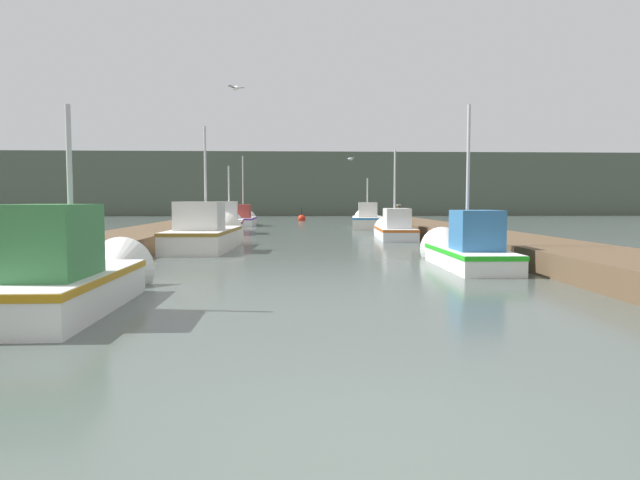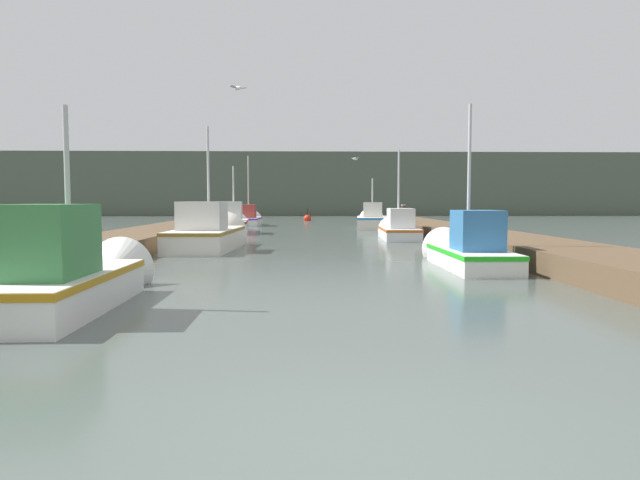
{
  "view_description": "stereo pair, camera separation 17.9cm",
  "coord_description": "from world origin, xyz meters",
  "px_view_note": "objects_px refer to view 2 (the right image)",
  "views": [
    {
      "loc": [
        -0.48,
        -3.34,
        1.61
      ],
      "look_at": [
        0.09,
        9.42,
        0.72
      ],
      "focal_mm": 32.0,
      "sensor_mm": 36.0,
      "label": 1
    },
    {
      "loc": [
        -0.31,
        -3.34,
        1.61
      ],
      "look_at": [
        0.09,
        9.42,
        0.72
      ],
      "focal_mm": 32.0,
      "sensor_mm": 36.0,
      "label": 2
    }
  ],
  "objects_px": {
    "fishing_boat_2": "(210,234)",
    "fishing_boat_4": "(234,223)",
    "mooring_piling_2": "(187,225)",
    "fishing_boat_6": "(249,219)",
    "channel_buoy": "(307,219)",
    "fishing_boat_5": "(372,220)",
    "fishing_boat_1": "(465,250)",
    "mooring_piling_0": "(403,218)",
    "fishing_boat_3": "(398,229)",
    "seagull_lead": "(238,88)",
    "mooring_piling_1": "(371,214)",
    "fishing_boat_0": "(74,274)",
    "seagull_1": "(355,159)"
  },
  "relations": [
    {
      "from": "fishing_boat_1",
      "to": "mooring_piling_1",
      "type": "relative_size",
      "value": 3.58
    },
    {
      "from": "fishing_boat_2",
      "to": "seagull_lead",
      "type": "bearing_deg",
      "value": -63.45
    },
    {
      "from": "fishing_boat_3",
      "to": "fishing_boat_5",
      "type": "relative_size",
      "value": 0.84
    },
    {
      "from": "fishing_boat_0",
      "to": "fishing_boat_5",
      "type": "distance_m",
      "value": 25.82
    },
    {
      "from": "mooring_piling_0",
      "to": "mooring_piling_2",
      "type": "height_order",
      "value": "mooring_piling_0"
    },
    {
      "from": "seagull_lead",
      "to": "fishing_boat_3",
      "type": "bearing_deg",
      "value": -172.76
    },
    {
      "from": "fishing_boat_2",
      "to": "fishing_boat_3",
      "type": "relative_size",
      "value": 1.25
    },
    {
      "from": "fishing_boat_2",
      "to": "mooring_piling_2",
      "type": "bearing_deg",
      "value": 120.17
    },
    {
      "from": "mooring_piling_0",
      "to": "fishing_boat_1",
      "type": "bearing_deg",
      "value": -94.41
    },
    {
      "from": "fishing_boat_2",
      "to": "mooring_piling_2",
      "type": "xyz_separation_m",
      "value": [
        -1.25,
        2.41,
        0.19
      ]
    },
    {
      "from": "fishing_boat_0",
      "to": "fishing_boat_2",
      "type": "bearing_deg",
      "value": 87.47
    },
    {
      "from": "fishing_boat_5",
      "to": "mooring_piling_0",
      "type": "relative_size",
      "value": 3.98
    },
    {
      "from": "fishing_boat_0",
      "to": "channel_buoy",
      "type": "distance_m",
      "value": 36.84
    },
    {
      "from": "fishing_boat_2",
      "to": "fishing_boat_5",
      "type": "xyz_separation_m",
      "value": [
        7.21,
        14.18,
        -0.04
      ]
    },
    {
      "from": "mooring_piling_2",
      "to": "seagull_1",
      "type": "distance_m",
      "value": 10.57
    },
    {
      "from": "fishing_boat_0",
      "to": "fishing_boat_1",
      "type": "relative_size",
      "value": 1.0
    },
    {
      "from": "fishing_boat_2",
      "to": "mooring_piling_0",
      "type": "distance_m",
      "value": 12.89
    },
    {
      "from": "fishing_boat_2",
      "to": "fishing_boat_4",
      "type": "height_order",
      "value": "fishing_boat_2"
    },
    {
      "from": "fishing_boat_6",
      "to": "fishing_boat_0",
      "type": "bearing_deg",
      "value": -90.11
    },
    {
      "from": "fishing_boat_3",
      "to": "channel_buoy",
      "type": "distance_m",
      "value": 21.66
    },
    {
      "from": "fishing_boat_6",
      "to": "channel_buoy",
      "type": "distance_m",
      "value": 9.09
    },
    {
      "from": "mooring_piling_0",
      "to": "mooring_piling_1",
      "type": "relative_size",
      "value": 1.08
    },
    {
      "from": "channel_buoy",
      "to": "seagull_1",
      "type": "bearing_deg",
      "value": -82.12
    },
    {
      "from": "fishing_boat_1",
      "to": "mooring_piling_1",
      "type": "bearing_deg",
      "value": 88.48
    },
    {
      "from": "fishing_boat_4",
      "to": "fishing_boat_5",
      "type": "bearing_deg",
      "value": 25.9
    },
    {
      "from": "mooring_piling_0",
      "to": "fishing_boat_4",
      "type": "bearing_deg",
      "value": -179.45
    },
    {
      "from": "fishing_boat_0",
      "to": "mooring_piling_2",
      "type": "relative_size",
      "value": 3.42
    },
    {
      "from": "fishing_boat_2",
      "to": "channel_buoy",
      "type": "xyz_separation_m",
      "value": [
        3.5,
        26.14,
        -0.32
      ]
    },
    {
      "from": "fishing_boat_0",
      "to": "fishing_boat_4",
      "type": "height_order",
      "value": "fishing_boat_4"
    },
    {
      "from": "fishing_boat_5",
      "to": "fishing_boat_6",
      "type": "xyz_separation_m",
      "value": [
        -7.59,
        3.75,
        -0.02
      ]
    },
    {
      "from": "fishing_boat_3",
      "to": "fishing_boat_6",
      "type": "xyz_separation_m",
      "value": [
        -7.54,
        13.13,
        0.02
      ]
    },
    {
      "from": "fishing_boat_2",
      "to": "seagull_lead",
      "type": "height_order",
      "value": "seagull_lead"
    },
    {
      "from": "mooring_piling_0",
      "to": "channel_buoy",
      "type": "height_order",
      "value": "mooring_piling_0"
    },
    {
      "from": "fishing_boat_1",
      "to": "seagull_1",
      "type": "xyz_separation_m",
      "value": [
        -1.33,
        15.08,
        3.32
      ]
    },
    {
      "from": "fishing_boat_5",
      "to": "mooring_piling_2",
      "type": "bearing_deg",
      "value": -119.73
    },
    {
      "from": "mooring_piling_2",
      "to": "fishing_boat_4",
      "type": "bearing_deg",
      "value": 83.19
    },
    {
      "from": "fishing_boat_6",
      "to": "mooring_piling_2",
      "type": "distance_m",
      "value": 15.54
    },
    {
      "from": "fishing_boat_0",
      "to": "channel_buoy",
      "type": "bearing_deg",
      "value": 83.53
    },
    {
      "from": "fishing_boat_1",
      "to": "mooring_piling_2",
      "type": "relative_size",
      "value": 3.43
    },
    {
      "from": "fishing_boat_6",
      "to": "mooring_piling_1",
      "type": "height_order",
      "value": "fishing_boat_6"
    },
    {
      "from": "fishing_boat_4",
      "to": "fishing_boat_2",
      "type": "bearing_deg",
      "value": -91.98
    },
    {
      "from": "fishing_boat_1",
      "to": "fishing_boat_5",
      "type": "xyz_separation_m",
      "value": [
        0.1,
        19.57,
        0.05
      ]
    },
    {
      "from": "mooring_piling_1",
      "to": "fishing_boat_4",
      "type": "bearing_deg",
      "value": -124.12
    },
    {
      "from": "channel_buoy",
      "to": "seagull_lead",
      "type": "distance_m",
      "value": 29.5
    },
    {
      "from": "fishing_boat_1",
      "to": "mooring_piling_0",
      "type": "bearing_deg",
      "value": 86.26
    },
    {
      "from": "fishing_boat_1",
      "to": "seagull_lead",
      "type": "relative_size",
      "value": 9.77
    },
    {
      "from": "fishing_boat_4",
      "to": "fishing_boat_5",
      "type": "xyz_separation_m",
      "value": [
        7.58,
        4.39,
        -0.03
      ]
    },
    {
      "from": "fishing_boat_0",
      "to": "seagull_1",
      "type": "bearing_deg",
      "value": 72.6
    },
    {
      "from": "fishing_boat_1",
      "to": "seagull_1",
      "type": "bearing_deg",
      "value": 95.69
    },
    {
      "from": "fishing_boat_2",
      "to": "fishing_boat_4",
      "type": "relative_size",
      "value": 1.0
    }
  ]
}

